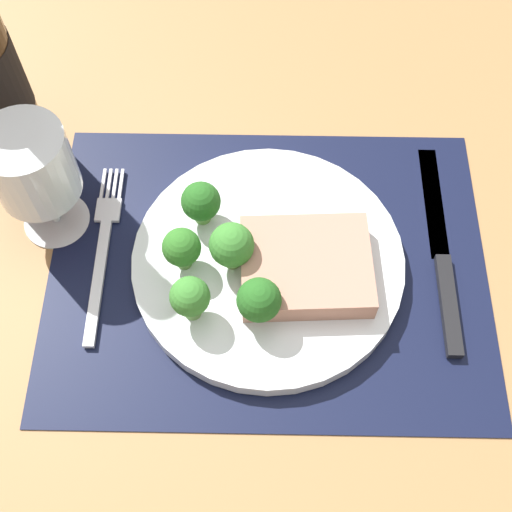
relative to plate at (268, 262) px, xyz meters
The scene contains 12 objects.
ground_plane 2.60cm from the plate, ahead, with size 140.00×110.00×3.00cm, color #996D42.
placemat 0.95cm from the plate, ahead, with size 41.11×31.47×0.30cm, color black.
plate is the anchor object (origin of this frame).
steak 4.22cm from the plate, 23.92° to the right, with size 11.57×9.48×2.49cm, color tan.
broccoli_near_steak 8.31cm from the plate, 145.92° to the left, with size 3.68×3.68×4.71cm.
broccoli_near_fork 8.48cm from the plate, behind, with size 3.49×3.49×4.71cm.
broccoli_center 5.10cm from the plate, behind, with size 4.03×4.03×5.24cm.
broccoli_front_edge 6.91cm from the plate, 97.58° to the right, with size 3.87×3.87×5.00cm.
broccoli_back_left 9.46cm from the plate, 139.51° to the right, with size 3.49×3.49×5.01cm.
fork 15.78cm from the plate, behind, with size 2.40×19.20×0.50cm.
knife 16.44cm from the plate, ahead, with size 1.80×23.00×0.80cm.
wine_glass 22.47cm from the plate, 166.90° to the left, with size 7.52×7.52×12.66cm.
Camera 1 is at (-0.59, -30.09, 56.71)cm, focal length 47.72 mm.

